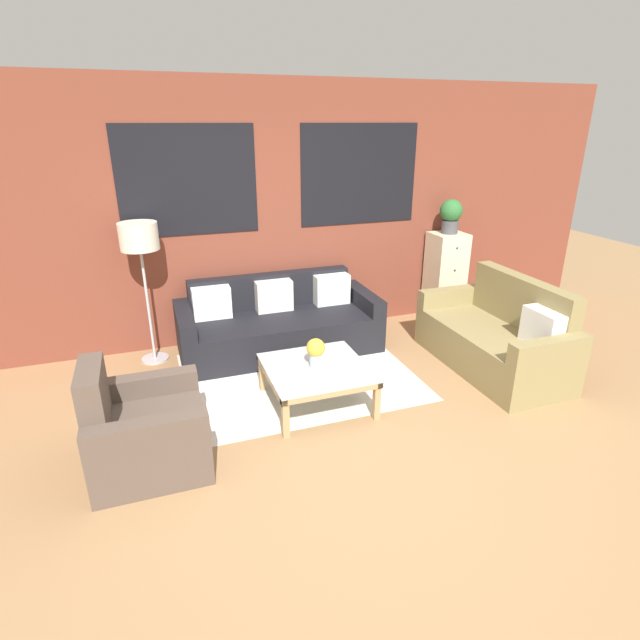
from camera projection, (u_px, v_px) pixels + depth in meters
name	position (u px, v px, depth m)	size (l,w,h in m)	color
ground_plane	(365.00, 444.00, 3.93)	(16.00, 16.00, 0.00)	#9E754C
wall_back_brick	(279.00, 214.00, 5.55)	(8.40, 0.09, 2.80)	brown
rug	(299.00, 376.00, 4.98)	(2.21, 1.79, 0.00)	silver
couch_dark	(278.00, 325.00, 5.49)	(2.14, 0.88, 0.78)	black
settee_vintage	(497.00, 339.00, 5.07)	(0.80, 1.65, 0.92)	olive
armchair_corner	(144.00, 432.00, 3.61)	(0.80, 0.80, 0.84)	brown
coffee_table	(316.00, 372.00, 4.38)	(0.87, 0.87, 0.37)	silver
floor_lamp	(140.00, 243.00, 4.86)	(0.37, 0.37, 1.46)	#B2B2B7
drawer_cabinet	(445.00, 277.00, 6.26)	(0.41, 0.41, 1.10)	beige
potted_plant	(451.00, 215.00, 5.97)	(0.27, 0.27, 0.41)	#47474C
flower_vase	(316.00, 351.00, 4.33)	(0.16, 0.16, 0.26)	#ADBCC6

